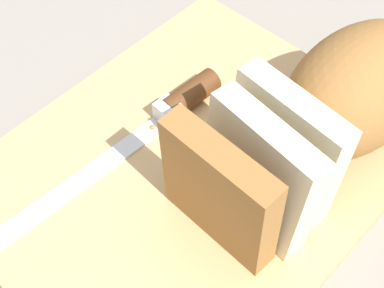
# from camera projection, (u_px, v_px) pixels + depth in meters

# --- Properties ---
(ground_plane) EXTENTS (3.00, 3.00, 0.00)m
(ground_plane) POSITION_uv_depth(u_px,v_px,m) (192.00, 177.00, 0.52)
(ground_plane) COLOR gray
(cutting_board) EXTENTS (0.37, 0.30, 0.02)m
(cutting_board) POSITION_uv_depth(u_px,v_px,m) (192.00, 171.00, 0.52)
(cutting_board) COLOR tan
(cutting_board) RESTS_ON ground_plane
(bread_loaf) EXTENTS (0.26, 0.13, 0.11)m
(bread_loaf) POSITION_uv_depth(u_px,v_px,m) (329.00, 112.00, 0.48)
(bread_loaf) COLOR #996633
(bread_loaf) RESTS_ON cutting_board
(bread_knife) EXTENTS (0.27, 0.04, 0.02)m
(bread_knife) POSITION_uv_depth(u_px,v_px,m) (163.00, 115.00, 0.53)
(bread_knife) COLOR silver
(bread_knife) RESTS_ON cutting_board
(crumb_near_knife) EXTENTS (0.00, 0.00, 0.00)m
(crumb_near_knife) POSITION_uv_depth(u_px,v_px,m) (255.00, 165.00, 0.51)
(crumb_near_knife) COLOR #A8753D
(crumb_near_knife) RESTS_ON cutting_board
(crumb_near_loaf) EXTENTS (0.01, 0.01, 0.01)m
(crumb_near_loaf) POSITION_uv_depth(u_px,v_px,m) (152.00, 128.00, 0.53)
(crumb_near_loaf) COLOR #A8753D
(crumb_near_loaf) RESTS_ON cutting_board
(crumb_stray_left) EXTENTS (0.01, 0.01, 0.01)m
(crumb_stray_left) POSITION_uv_depth(u_px,v_px,m) (246.00, 152.00, 0.51)
(crumb_stray_left) COLOR #A8753D
(crumb_stray_left) RESTS_ON cutting_board
(crumb_stray_right) EXTENTS (0.00, 0.00, 0.00)m
(crumb_stray_right) POSITION_uv_depth(u_px,v_px,m) (264.00, 124.00, 0.53)
(crumb_stray_right) COLOR #A8753D
(crumb_stray_right) RESTS_ON cutting_board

